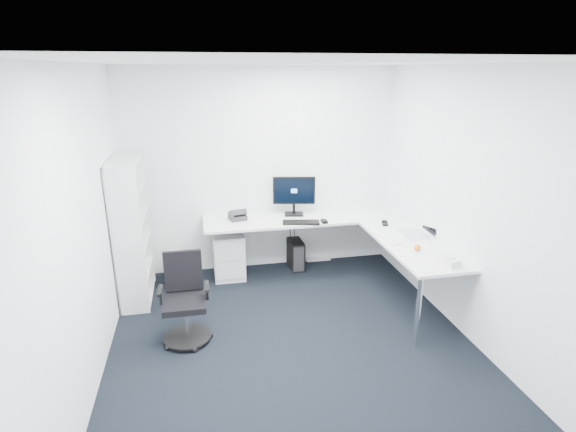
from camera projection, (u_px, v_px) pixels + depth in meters
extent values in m
plane|color=black|center=(295.00, 350.00, 4.45)|extent=(4.20, 4.20, 0.00)
plane|color=white|center=(296.00, 62.00, 3.61)|extent=(4.20, 4.20, 0.00)
cube|color=white|center=(261.00, 171.00, 5.98)|extent=(3.60, 0.02, 2.70)
cube|color=white|center=(395.00, 364.00, 2.07)|extent=(3.60, 0.02, 2.70)
cube|color=white|center=(81.00, 235.00, 3.68)|extent=(0.02, 4.20, 2.70)
cube|color=white|center=(475.00, 209.00, 4.37)|extent=(0.02, 4.20, 2.70)
cube|color=silver|center=(229.00, 254.00, 5.96)|extent=(0.40, 0.50, 0.61)
cube|color=black|center=(296.00, 254.00, 6.26)|extent=(0.19, 0.41, 0.39)
cube|color=#BEB7A1|center=(176.00, 269.00, 5.77)|extent=(0.20, 0.42, 0.39)
cube|color=silver|center=(318.00, 259.00, 6.52)|extent=(0.36, 0.06, 0.04)
cube|color=black|center=(301.00, 222.00, 5.67)|extent=(0.49, 0.25, 0.02)
cube|color=black|center=(324.00, 221.00, 5.69)|extent=(0.07, 0.11, 0.04)
cube|color=silver|center=(388.00, 238.00, 5.16)|extent=(0.19, 0.47, 0.02)
sphere|color=orange|center=(417.00, 248.00, 4.81)|extent=(0.07, 0.07, 0.07)
cube|color=silver|center=(449.00, 261.00, 4.46)|extent=(0.14, 0.24, 0.08)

